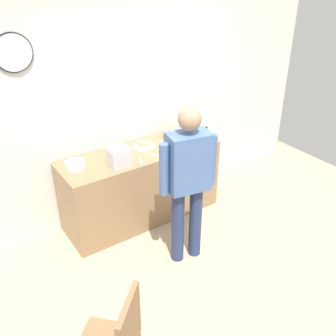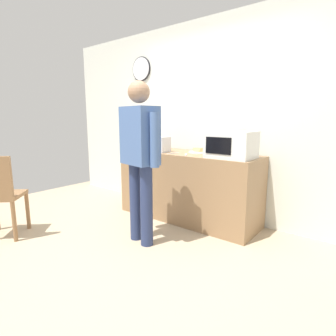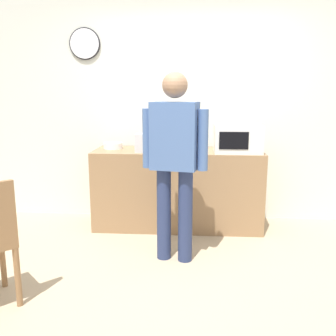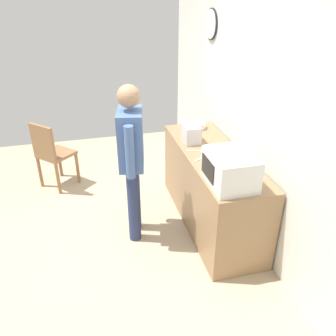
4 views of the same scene
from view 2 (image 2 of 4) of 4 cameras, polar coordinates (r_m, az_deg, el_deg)
ground_plane at (r=2.85m, az=-8.81°, el=-17.57°), size 6.00×6.00×0.00m
back_wall at (r=3.79m, az=8.81°, el=9.84°), size 5.40×0.13×2.60m
kitchen_counter at (r=3.63m, az=4.04°, el=-3.79°), size 1.88×0.62×0.89m
microwave at (r=3.13m, az=13.02°, el=4.75°), size 0.50×0.39×0.30m
sandwich_plate at (r=3.57m, az=6.44°, el=3.49°), size 0.26×0.26×0.07m
salad_bowl at (r=4.06m, az=-4.14°, el=4.58°), size 0.21×0.21×0.07m
toaster at (r=3.63m, az=-1.63°, el=4.95°), size 0.22×0.18×0.20m
fork_utensil at (r=3.34m, az=3.74°, el=2.81°), size 0.10×0.16×0.01m
spoon_utensil at (r=3.46m, az=1.04°, el=3.09°), size 0.07×0.17×0.01m
person_standing at (r=2.84m, az=-5.87°, el=3.50°), size 0.58×0.31×1.69m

